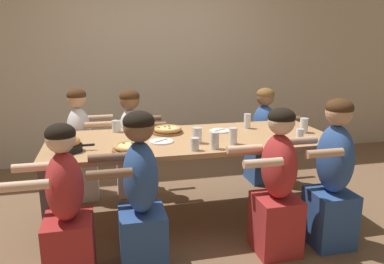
% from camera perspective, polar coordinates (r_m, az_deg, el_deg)
% --- Properties ---
extents(ground_plane, '(18.00, 18.00, 0.00)m').
position_cam_1_polar(ground_plane, '(3.59, 0.00, -12.71)').
color(ground_plane, brown).
rests_on(ground_plane, ground).
extents(restaurant_back_panel, '(10.00, 0.06, 3.20)m').
position_cam_1_polar(restaurant_back_panel, '(5.06, -5.10, 13.73)').
color(restaurant_back_panel, beige).
rests_on(restaurant_back_panel, ground).
extents(dining_table, '(2.50, 0.99, 0.76)m').
position_cam_1_polar(dining_table, '(3.34, 0.00, -1.96)').
color(dining_table, tan).
rests_on(dining_table, ground).
extents(pizza_board_main, '(0.29, 0.29, 0.06)m').
position_cam_1_polar(pizza_board_main, '(3.47, -3.76, 0.31)').
color(pizza_board_main, brown).
rests_on(pizza_board_main, dining_table).
extents(pizza_board_second, '(0.29, 0.29, 0.05)m').
position_cam_1_polar(pizza_board_second, '(2.96, -9.26, -2.33)').
color(pizza_board_second, brown).
rests_on(pizza_board_second, dining_table).
extents(skillet_bowl, '(0.30, 0.21, 0.13)m').
position_cam_1_polar(skillet_bowl, '(3.04, -18.30, -1.79)').
color(skillet_bowl, black).
rests_on(skillet_bowl, dining_table).
extents(empty_plate_a, '(0.20, 0.20, 0.02)m').
position_cam_1_polar(empty_plate_a, '(3.55, 4.32, 0.20)').
color(empty_plate_a, white).
rests_on(empty_plate_a, dining_table).
extents(empty_plate_b, '(0.21, 0.21, 0.02)m').
position_cam_1_polar(empty_plate_b, '(3.18, -4.70, -1.43)').
color(empty_plate_b, white).
rests_on(empty_plate_b, dining_table).
extents(empty_plate_c, '(0.20, 0.20, 0.02)m').
position_cam_1_polar(empty_plate_c, '(3.30, 13.31, -1.21)').
color(empty_plate_c, white).
rests_on(empty_plate_c, dining_table).
extents(empty_plate_d, '(0.24, 0.24, 0.02)m').
position_cam_1_polar(empty_plate_d, '(3.96, 13.76, 1.25)').
color(empty_plate_d, white).
rests_on(empty_plate_d, dining_table).
extents(cocktail_glass_blue, '(0.08, 0.08, 0.14)m').
position_cam_1_polar(cocktail_glass_blue, '(3.58, -11.46, 0.79)').
color(cocktail_glass_blue, silver).
rests_on(cocktail_glass_blue, dining_table).
extents(drinking_glass_a, '(0.08, 0.08, 0.14)m').
position_cam_1_polar(drinking_glass_a, '(3.48, -8.91, 0.72)').
color(drinking_glass_a, silver).
rests_on(drinking_glass_a, dining_table).
extents(drinking_glass_b, '(0.07, 0.07, 0.14)m').
position_cam_1_polar(drinking_glass_b, '(3.69, 8.41, 1.66)').
color(drinking_glass_b, silver).
rests_on(drinking_glass_b, dining_table).
extents(drinking_glass_c, '(0.08, 0.08, 0.14)m').
position_cam_1_polar(drinking_glass_c, '(3.64, 16.68, 0.83)').
color(drinking_glass_c, silver).
rests_on(drinking_glass_c, dining_table).
extents(drinking_glass_d, '(0.07, 0.07, 0.11)m').
position_cam_1_polar(drinking_glass_d, '(3.31, 16.10, -0.59)').
color(drinking_glass_d, silver).
rests_on(drinking_glass_d, dining_table).
extents(drinking_glass_e, '(0.06, 0.06, 0.10)m').
position_cam_1_polar(drinking_glass_e, '(3.73, 12.46, 1.28)').
color(drinking_glass_e, silver).
rests_on(drinking_glass_e, dining_table).
extents(drinking_glass_f, '(0.07, 0.07, 0.10)m').
position_cam_1_polar(drinking_glass_f, '(2.92, 0.43, -1.86)').
color(drinking_glass_f, silver).
rests_on(drinking_glass_f, dining_table).
extents(drinking_glass_g, '(0.07, 0.07, 0.14)m').
position_cam_1_polar(drinking_glass_g, '(3.11, 6.29, -0.76)').
color(drinking_glass_g, silver).
rests_on(drinking_glass_g, dining_table).
extents(drinking_glass_h, '(0.08, 0.08, 0.13)m').
position_cam_1_polar(drinking_glass_h, '(3.13, 0.86, -0.51)').
color(drinking_glass_h, silver).
rests_on(drinking_glass_h, dining_table).
extents(drinking_glass_i, '(0.07, 0.07, 0.11)m').
position_cam_1_polar(drinking_glass_i, '(3.38, -8.44, 0.12)').
color(drinking_glass_i, silver).
rests_on(drinking_glass_i, dining_table).
extents(drinking_glass_j, '(0.07, 0.07, 0.14)m').
position_cam_1_polar(drinking_glass_j, '(2.97, 3.49, -1.49)').
color(drinking_glass_j, silver).
rests_on(drinking_glass_j, dining_table).
extents(diner_near_right, '(0.51, 0.40, 1.19)m').
position_cam_1_polar(diner_near_right, '(3.13, 20.60, -6.77)').
color(diner_near_right, '#2D5193').
rests_on(diner_near_right, ground).
extents(diner_far_left, '(0.51, 0.40, 1.14)m').
position_cam_1_polar(diner_far_left, '(4.00, -16.60, -2.48)').
color(diner_far_left, silver).
rests_on(diner_far_left, ground).
extents(diner_far_right, '(0.51, 0.40, 1.09)m').
position_cam_1_polar(diner_far_right, '(4.37, 10.86, -1.05)').
color(diner_far_right, '#2D5193').
rests_on(diner_far_right, ground).
extents(diner_near_midleft, '(0.51, 0.40, 1.16)m').
position_cam_1_polar(diner_near_midleft, '(2.64, -7.80, -10.06)').
color(diner_near_midleft, '#2D5193').
rests_on(diner_near_midleft, ground).
extents(diner_near_midright, '(0.51, 0.40, 1.14)m').
position_cam_1_polar(diner_near_midright, '(2.91, 12.83, -8.32)').
color(diner_near_midright, '#B22D2D').
rests_on(diner_near_midright, ground).
extents(diner_far_midleft, '(0.51, 0.40, 1.12)m').
position_cam_1_polar(diner_far_midleft, '(4.00, -9.16, -2.11)').
color(diner_far_midleft, silver).
rests_on(diner_far_midleft, ground).
extents(diner_near_left, '(0.51, 0.40, 1.10)m').
position_cam_1_polar(diner_near_left, '(2.66, -18.60, -11.40)').
color(diner_near_left, '#B22D2D').
rests_on(diner_near_left, ground).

